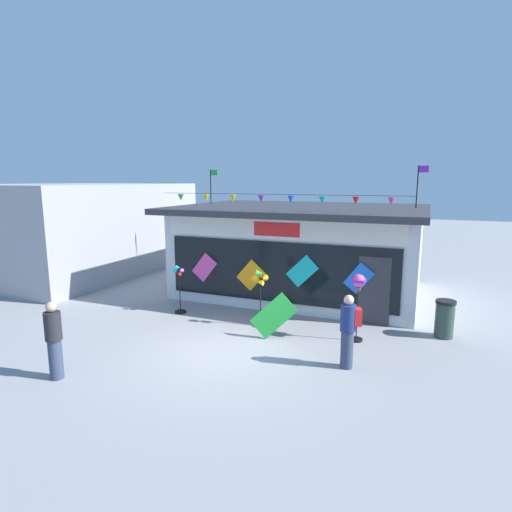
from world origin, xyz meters
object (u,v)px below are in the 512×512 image
(wind_spinner_center_left, at_px, (358,289))
(person_mid_plaza, at_px, (349,330))
(person_near_camera, at_px, (54,340))
(display_kite_on_ground, at_px, (274,316))
(wind_spinner_left, at_px, (260,290))
(trash_bin, at_px, (445,319))
(wind_spinner_far_left, at_px, (179,289))
(kite_shop_building, at_px, (303,248))

(wind_spinner_center_left, xyz_separation_m, person_mid_plaza, (0.07, -1.69, -0.50))
(person_near_camera, distance_m, display_kite_on_ground, 5.20)
(wind_spinner_left, bearing_deg, display_kite_on_ground, -47.88)
(person_near_camera, xyz_separation_m, person_mid_plaza, (5.59, 2.85, 0.03))
(person_mid_plaza, height_order, trash_bin, person_mid_plaza)
(wind_spinner_far_left, bearing_deg, trash_bin, 6.73)
(wind_spinner_center_left, xyz_separation_m, display_kite_on_ground, (-2.05, -0.68, -0.76))
(wind_spinner_left, relative_size, wind_spinner_center_left, 0.92)
(kite_shop_building, height_order, person_near_camera, kite_shop_building)
(display_kite_on_ground, bearing_deg, trash_bin, 23.70)
(wind_spinner_left, bearing_deg, wind_spinner_center_left, -1.62)
(person_near_camera, bearing_deg, wind_spinner_far_left, 146.42)
(wind_spinner_far_left, xyz_separation_m, wind_spinner_left, (2.79, -0.17, 0.28))
(wind_spinner_left, bearing_deg, trash_bin, 12.44)
(wind_spinner_center_left, bearing_deg, wind_spinner_far_left, 177.45)
(kite_shop_building, relative_size, wind_spinner_center_left, 4.85)
(wind_spinner_center_left, height_order, person_mid_plaza, wind_spinner_center_left)
(wind_spinner_far_left, height_order, person_near_camera, person_near_camera)
(wind_spinner_center_left, relative_size, person_near_camera, 1.06)
(wind_spinner_far_left, distance_m, trash_bin, 7.71)
(person_mid_plaza, xyz_separation_m, trash_bin, (2.05, 2.84, -0.38))
(wind_spinner_center_left, height_order, trash_bin, wind_spinner_center_left)
(kite_shop_building, distance_m, person_mid_plaza, 6.69)
(kite_shop_building, distance_m, person_near_camera, 9.35)
(trash_bin, bearing_deg, wind_spinner_center_left, -151.56)
(person_mid_plaza, bearing_deg, display_kite_on_ground, -134.52)
(kite_shop_building, xyz_separation_m, wind_spinner_center_left, (2.73, -4.34, -0.24))
(wind_spinner_left, distance_m, person_mid_plaza, 3.32)
(kite_shop_building, distance_m, display_kite_on_ground, 5.17)
(person_near_camera, distance_m, person_mid_plaza, 6.28)
(person_near_camera, bearing_deg, display_kite_on_ground, 104.38)
(wind_spinner_left, bearing_deg, wind_spinner_far_left, 176.54)
(wind_spinner_center_left, distance_m, display_kite_on_ground, 2.29)
(wind_spinner_left, relative_size, person_mid_plaza, 0.98)
(wind_spinner_left, relative_size, trash_bin, 1.62)
(kite_shop_building, bearing_deg, display_kite_on_ground, -82.29)
(wind_spinner_left, bearing_deg, person_near_camera, -121.10)
(kite_shop_building, height_order, display_kite_on_ground, kite_shop_building)
(wind_spinner_left, xyz_separation_m, display_kite_on_ground, (0.69, -0.76, -0.43))
(wind_spinner_center_left, distance_m, person_mid_plaza, 1.76)
(wind_spinner_left, height_order, trash_bin, wind_spinner_left)
(wind_spinner_left, height_order, display_kite_on_ground, wind_spinner_left)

